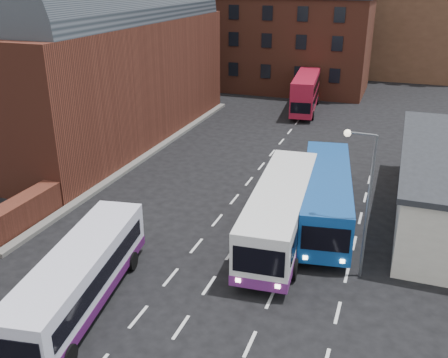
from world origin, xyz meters
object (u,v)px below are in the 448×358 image
(pedestrian_red, at_px, (30,295))
(pedestrian_beige, at_px, (11,321))
(bus_red_double, at_px, (306,92))
(bus_white_inbound, at_px, (280,208))
(street_lamp, at_px, (364,193))
(bus_blue, at_px, (326,194))
(bus_white_outbound, at_px, (80,274))

(pedestrian_red, height_order, pedestrian_beige, pedestrian_beige)
(bus_red_double, height_order, pedestrian_red, bus_red_double)
(bus_white_inbound, xyz_separation_m, street_lamp, (4.34, -2.21, 2.51))
(bus_white_inbound, height_order, street_lamp, street_lamp)
(pedestrian_beige, bearing_deg, street_lamp, -136.86)
(bus_white_inbound, height_order, pedestrian_red, bus_white_inbound)
(street_lamp, bearing_deg, bus_blue, 114.82)
(bus_blue, relative_size, street_lamp, 1.61)
(bus_white_inbound, distance_m, bus_red_double, 28.02)
(bus_white_inbound, bearing_deg, bus_blue, -129.27)
(pedestrian_red, relative_size, pedestrian_beige, 0.94)
(bus_red_double, bearing_deg, bus_white_outbound, 80.09)
(bus_white_outbound, height_order, bus_blue, bus_blue)
(bus_red_double, distance_m, pedestrian_beige, 39.40)
(street_lamp, bearing_deg, bus_white_outbound, -149.20)
(street_lamp, xyz_separation_m, pedestrian_red, (-12.99, -7.55, -3.68))
(bus_blue, height_order, street_lamp, street_lamp)
(bus_white_inbound, bearing_deg, pedestrian_red, 44.02)
(pedestrian_beige, bearing_deg, bus_white_inbound, -118.85)
(bus_blue, bearing_deg, bus_white_outbound, 44.49)
(bus_red_double, xyz_separation_m, street_lamp, (8.50, -29.92, 2.31))
(bus_white_inbound, distance_m, pedestrian_red, 13.09)
(street_lamp, bearing_deg, pedestrian_beige, -143.56)
(bus_white_inbound, relative_size, pedestrian_beige, 7.98)
(pedestrian_beige, bearing_deg, pedestrian_red, -68.51)
(bus_red_double, relative_size, pedestrian_beige, 6.70)
(bus_blue, bearing_deg, bus_red_double, -84.91)
(bus_blue, xyz_separation_m, bus_red_double, (-6.15, 24.84, 0.23))
(bus_red_double, distance_m, street_lamp, 31.19)
(bus_white_outbound, distance_m, bus_white_inbound, 11.04)
(bus_white_outbound, xyz_separation_m, bus_red_double, (2.53, 36.49, 0.45))
(bus_white_outbound, height_order, bus_red_double, bus_red_double)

